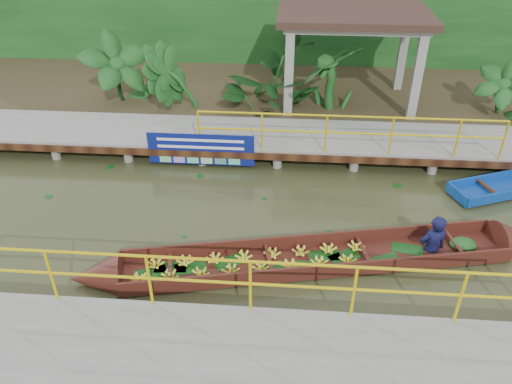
{
  "coord_description": "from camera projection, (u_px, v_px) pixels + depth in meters",
  "views": [
    {
      "loc": [
        1.33,
        -8.74,
        6.59
      ],
      "look_at": [
        0.61,
        0.5,
        0.6
      ],
      "focal_mm": 35.0,
      "sensor_mm": 36.0,
      "label": 1
    }
  ],
  "objects": [
    {
      "name": "tropical_plants",
      "position": [
        323.0,
        81.0,
        14.5
      ],
      "size": [
        14.59,
        1.59,
        1.98
      ],
      "color": "#133C14",
      "rests_on": "ground"
    },
    {
      "name": "pavilion",
      "position": [
        353.0,
        24.0,
        14.54
      ],
      "size": [
        4.4,
        3.0,
        3.0
      ],
      "color": "slate",
      "rests_on": "ground"
    },
    {
      "name": "land_strip",
      "position": [
        254.0,
        90.0,
        17.14
      ],
      "size": [
        30.0,
        8.0,
        0.45
      ],
      "primitive_type": "cube",
      "color": "#342B1A",
      "rests_on": "ground"
    },
    {
      "name": "far_dock",
      "position": [
        243.0,
        137.0,
        13.59
      ],
      "size": [
        16.0,
        2.06,
        1.66
      ],
      "color": "slate",
      "rests_on": "ground"
    },
    {
      "name": "foliage_backdrop",
      "position": [
        260.0,
        19.0,
        18.27
      ],
      "size": [
        30.0,
        0.8,
        4.0
      ],
      "primitive_type": "cube",
      "color": "#133C14",
      "rests_on": "ground"
    },
    {
      "name": "blue_banner",
      "position": [
        201.0,
        149.0,
        12.82
      ],
      "size": [
        2.76,
        0.04,
        0.86
      ],
      "color": "navy",
      "rests_on": "ground"
    },
    {
      "name": "ground",
      "position": [
        227.0,
        226.0,
        10.98
      ],
      "size": [
        80.0,
        80.0,
        0.0
      ],
      "primitive_type": "plane",
      "color": "#2C2F17",
      "rests_on": "ground"
    },
    {
      "name": "vendor_boat",
      "position": [
        330.0,
        253.0,
        9.86
      ],
      "size": [
        9.46,
        2.87,
        2.05
      ],
      "rotation": [
        0.0,
        0.0,
        0.21
      ],
      "color": "#3B1510",
      "rests_on": "ground"
    }
  ]
}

